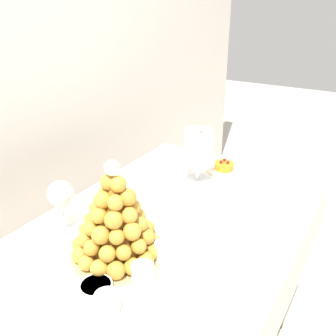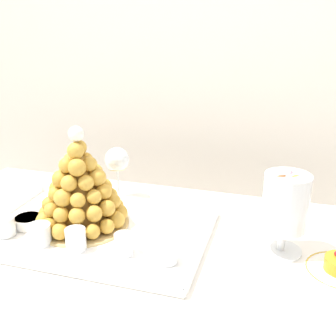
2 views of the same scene
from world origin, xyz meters
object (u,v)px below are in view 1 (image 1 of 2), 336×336
dessert_cup_centre (164,252)px  fruit_tart_plate (224,168)px  dessert_cup_right (199,213)px  croquembouche (116,222)px  creme_brulee_ramekin (96,288)px  wine_glass (61,195)px  dessert_cup_left (107,304)px  serving_tray (135,248)px  dessert_cup_mid_right (182,229)px  dessert_cup_mid_left (143,275)px  macaron_goblet (198,149)px

dessert_cup_centre → fruit_tart_plate: 0.66m
dessert_cup_right → croquembouche: bearing=158.6°
creme_brulee_ramekin → croquembouche: bearing=18.5°
fruit_tart_plate → wine_glass: size_ratio=0.96×
dessert_cup_centre → wine_glass: wine_glass is taller
dessert_cup_left → wine_glass: 0.40m
wine_glass → fruit_tart_plate: bearing=-20.1°
serving_tray → croquembouche: (-0.05, 0.02, 0.11)m
croquembouche → dessert_cup_mid_right: bearing=-32.7°
croquembouche → dessert_cup_left: bearing=-148.2°
dessert_cup_left → dessert_cup_centre: 0.23m
dessert_cup_left → dessert_cup_mid_right: (0.36, 0.00, 0.00)m
dessert_cup_centre → dessert_cup_mid_right: bearing=6.7°
serving_tray → dessert_cup_mid_right: bearing=-36.5°
croquembouche → dessert_cup_mid_right: size_ratio=5.21×
dessert_cup_centre → serving_tray: bearing=86.3°
fruit_tart_plate → dessert_cup_mid_left: bearing=-172.3°
wine_glass → serving_tray: bearing=-81.2°
dessert_cup_mid_left → fruit_tart_plate: size_ratio=0.35×
serving_tray → wine_glass: 0.28m
dessert_cup_mid_right → creme_brulee_ramekin: size_ratio=0.68×
serving_tray → creme_brulee_ramekin: size_ratio=7.52×
dessert_cup_mid_right → macaron_goblet: size_ratio=0.25×
dessert_cup_right → dessert_cup_left: bearing=179.9°
croquembouche → macaron_goblet: (0.56, 0.03, 0.02)m
dessert_cup_centre → fruit_tart_plate: bearing=8.8°
dessert_cup_mid_left → creme_brulee_ramekin: dessert_cup_mid_left is taller
dessert_cup_mid_right → wine_glass: 0.39m
serving_tray → fruit_tart_plate: size_ratio=3.69×
macaron_goblet → serving_tray: bearing=-174.2°
serving_tray → dessert_cup_right: dessert_cup_right is taller
serving_tray → dessert_cup_mid_left: dessert_cup_mid_left is taller
serving_tray → wine_glass: size_ratio=3.56×
dessert_cup_mid_right → dessert_cup_right: (0.12, -0.00, -0.00)m
dessert_cup_right → creme_brulee_ramekin: bearing=171.7°
wine_glass → dessert_cup_mid_left: bearing=-101.8°
creme_brulee_ramekin → dessert_cup_left: bearing=-117.6°
serving_tray → dessert_cup_centre: dessert_cup_centre is taller
serving_tray → fruit_tart_plate: (0.65, -0.00, 0.01)m
serving_tray → dessert_cup_mid_left: 0.16m
dessert_cup_mid_left → wine_glass: bearing=78.2°
dessert_cup_centre → fruit_tart_plate: (0.66, 0.10, -0.02)m
macaron_goblet → wine_glass: size_ratio=1.28×
dessert_cup_left → dessert_cup_centre: bearing=-3.5°
serving_tray → dessert_cup_mid_right: size_ratio=11.06×
dessert_cup_left → fruit_tart_plate: size_ratio=0.35×
dessert_cup_centre → macaron_goblet: 0.54m
dessert_cup_left → dessert_cup_mid_left: size_ratio=1.00×
dessert_cup_mid_right → creme_brulee_ramekin: bearing=169.2°
serving_tray → dessert_cup_left: dessert_cup_left is taller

